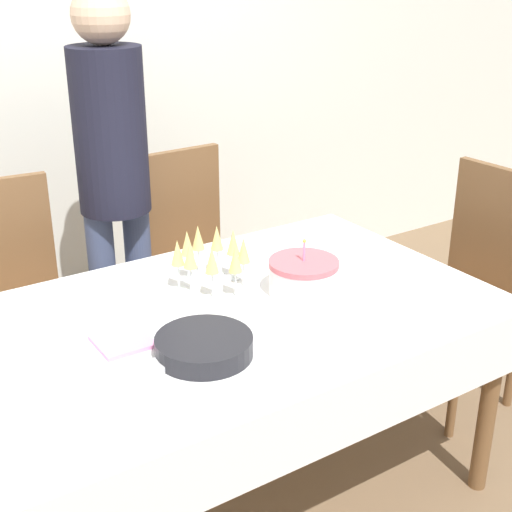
# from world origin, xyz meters

# --- Properties ---
(ground_plane) EXTENTS (12.00, 12.00, 0.00)m
(ground_plane) POSITION_xyz_m (0.00, 0.00, 0.00)
(ground_plane) COLOR brown
(wall_back) EXTENTS (8.00, 0.05, 2.70)m
(wall_back) POSITION_xyz_m (0.00, 1.55, 1.35)
(wall_back) COLOR silver
(wall_back) RESTS_ON ground_plane
(dining_table) EXTENTS (1.78, 1.03, 0.72)m
(dining_table) POSITION_xyz_m (0.00, 0.00, 0.62)
(dining_table) COLOR white
(dining_table) RESTS_ON ground_plane
(dining_chair_far_left) EXTENTS (0.45, 0.45, 0.98)m
(dining_chair_far_left) POSITION_xyz_m (-0.39, 0.83, 0.54)
(dining_chair_far_left) COLOR brown
(dining_chair_far_left) RESTS_ON ground_plane
(dining_chair_far_right) EXTENTS (0.44, 0.44, 0.98)m
(dining_chair_far_right) POSITION_xyz_m (0.39, 0.83, 0.54)
(dining_chair_far_right) COLOR brown
(dining_chair_far_right) RESTS_ON ground_plane
(dining_chair_right_end) EXTENTS (0.43, 0.43, 0.98)m
(dining_chair_right_end) POSITION_xyz_m (1.21, 0.00, 0.54)
(dining_chair_right_end) COLOR brown
(dining_chair_right_end) RESTS_ON ground_plane
(birthday_cake) EXTENTS (0.23, 0.23, 0.19)m
(birthday_cake) POSITION_xyz_m (0.33, -0.03, 0.78)
(birthday_cake) COLOR white
(birthday_cake) RESTS_ON dining_table
(champagne_tray) EXTENTS (0.33, 0.33, 0.18)m
(champagne_tray) POSITION_xyz_m (0.10, 0.17, 0.81)
(champagne_tray) COLOR silver
(champagne_tray) RESTS_ON dining_table
(plate_stack_main) EXTENTS (0.27, 0.27, 0.06)m
(plate_stack_main) POSITION_xyz_m (-0.13, -0.20, 0.75)
(plate_stack_main) COLOR black
(plate_stack_main) RESTS_ON dining_table
(cake_knife) EXTENTS (0.30, 0.04, 0.00)m
(cake_knife) POSITION_xyz_m (0.29, -0.26, 0.72)
(cake_knife) COLOR silver
(cake_knife) RESTS_ON dining_table
(fork_pile) EXTENTS (0.18, 0.08, 0.02)m
(fork_pile) POSITION_xyz_m (-0.31, -0.20, 0.73)
(fork_pile) COLOR silver
(fork_pile) RESTS_ON dining_table
(napkin_pile) EXTENTS (0.15, 0.15, 0.01)m
(napkin_pile) POSITION_xyz_m (-0.29, -0.01, 0.73)
(napkin_pile) COLOR pink
(napkin_pile) RESTS_ON dining_table
(person_standing) EXTENTS (0.28, 0.28, 1.65)m
(person_standing) POSITION_xyz_m (0.07, 0.86, 0.99)
(person_standing) COLOR #3F4C72
(person_standing) RESTS_ON ground_plane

